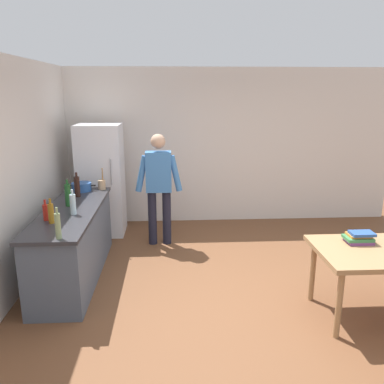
{
  "coord_description": "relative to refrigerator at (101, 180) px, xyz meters",
  "views": [
    {
      "loc": [
        -0.77,
        -3.86,
        2.31
      ],
      "look_at": [
        -0.48,
        1.3,
        0.96
      ],
      "focal_mm": 36.5,
      "sensor_mm": 36.0,
      "label": 1
    }
  ],
  "objects": [
    {
      "name": "bottle_wine_green",
      "position": [
        -0.16,
        -1.47,
        0.15
      ],
      "size": [
        0.08,
        0.08,
        0.34
      ],
      "color": "#1E5123",
      "rests_on": "kitchen_counter"
    },
    {
      "name": "bottle_vinegar_tall",
      "position": [
        0.02,
        -2.61,
        0.14
      ],
      "size": [
        0.06,
        0.06,
        0.32
      ],
      "color": "gray",
      "rests_on": "kitchen_counter"
    },
    {
      "name": "refrigerator",
      "position": [
        0.0,
        0.0,
        0.0
      ],
      "size": [
        0.7,
        0.67,
        1.8
      ],
      "color": "white",
      "rests_on": "ground_plane"
    },
    {
      "name": "utensil_jar",
      "position": [
        0.12,
        -0.63,
        0.08
      ],
      "size": [
        0.11,
        0.11,
        0.32
      ],
      "color": "tan",
      "rests_on": "kitchen_counter"
    },
    {
      "name": "wall_back",
      "position": [
        1.9,
        0.6,
        0.45
      ],
      "size": [
        6.4,
        0.12,
        2.7
      ],
      "primitive_type": "cube",
      "color": "silver",
      "rests_on": "ground_plane"
    },
    {
      "name": "bottle_wine_dark",
      "position": [
        -0.15,
        -1.03,
        0.15
      ],
      "size": [
        0.08,
        0.08,
        0.34
      ],
      "color": "black",
      "rests_on": "kitchen_counter"
    },
    {
      "name": "bottle_sauce_red",
      "position": [
        -0.27,
        -2.03,
        0.1
      ],
      "size": [
        0.06,
        0.06,
        0.24
      ],
      "color": "#B22319",
      "rests_on": "kitchen_counter"
    },
    {
      "name": "bottle_water_clear",
      "position": [
        -0.02,
        -1.82,
        0.13
      ],
      "size": [
        0.07,
        0.07,
        0.3
      ],
      "color": "silver",
      "rests_on": "kitchen_counter"
    },
    {
      "name": "bottle_oil_amber",
      "position": [
        -0.18,
        -2.13,
        0.12
      ],
      "size": [
        0.06,
        0.06,
        0.28
      ],
      "color": "#996619",
      "rests_on": "kitchen_counter"
    },
    {
      "name": "person",
      "position": [
        0.95,
        -0.55,
        0.08
      ],
      "size": [
        0.7,
        0.22,
        1.7
      ],
      "color": "#1E1E2D",
      "rests_on": "ground_plane"
    },
    {
      "name": "ground_plane",
      "position": [
        1.9,
        -2.4,
        -0.9
      ],
      "size": [
        14.0,
        14.0,
        0.0
      ],
      "primitive_type": "plane",
      "color": "brown"
    },
    {
      "name": "kitchen_counter",
      "position": [
        -0.1,
        -1.6,
        -0.45
      ],
      "size": [
        0.64,
        2.2,
        0.9
      ],
      "color": "#4C5666",
      "rests_on": "ground_plane"
    },
    {
      "name": "cooking_pot",
      "position": [
        -0.16,
        -0.7,
        0.06
      ],
      "size": [
        0.4,
        0.28,
        0.12
      ],
      "color": "#285193",
      "rests_on": "kitchen_counter"
    },
    {
      "name": "book_stack",
      "position": [
        3.11,
        -2.51,
        -0.09
      ],
      "size": [
        0.29,
        0.2,
        0.12
      ],
      "color": "#753D7F",
      "rests_on": "dining_table"
    }
  ]
}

